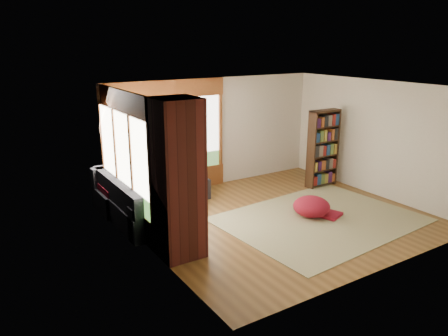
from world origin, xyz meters
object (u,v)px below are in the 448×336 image
area_rug (320,219)px  dog_tan (164,173)px  pouf (312,206)px  brick_chimney (177,180)px  dog_brindle (167,181)px  sectional_sofa (154,196)px  bookshelf (323,149)px

area_rug → dog_tan: size_ratio=3.89×
pouf → brick_chimney: bearing=-179.0°
brick_chimney → dog_brindle: size_ratio=2.81×
sectional_sofa → pouf: sectional_sofa is taller
pouf → bookshelf: bearing=40.3°
pouf → dog_tan: size_ratio=0.78×
area_rug → dog_brindle: 3.13m
sectional_sofa → brick_chimney: bearing=-98.5°
area_rug → pouf: (-0.01, 0.24, 0.21)m
area_rug → sectional_sofa: bearing=138.9°
brick_chimney → sectional_sofa: (0.45, 2.05, -1.00)m
dog_brindle → pouf: bearing=-127.2°
sectional_sofa → dog_tan: dog_tan is taller
bookshelf → area_rug: bearing=-134.6°
sectional_sofa → pouf: (2.55, -2.00, -0.09)m
bookshelf → dog_brindle: size_ratio=2.02×
bookshelf → dog_tan: bookshelf is taller
area_rug → pouf: 0.32m
dog_tan → area_rug: bearing=-55.7°
sectional_sofa → dog_brindle: (0.05, -0.53, 0.47)m
area_rug → bookshelf: 2.37m
bookshelf → pouf: 2.15m
dog_tan → brick_chimney: bearing=-120.2°
sectional_sofa → area_rug: 3.42m
sectional_sofa → dog_brindle: size_ratio=2.38×
sectional_sofa → area_rug: sectional_sofa is taller
sectional_sofa → pouf: size_ratio=2.95×
brick_chimney → area_rug: (3.01, -0.19, -1.29)m
brick_chimney → bookshelf: size_ratio=1.39×
brick_chimney → pouf: 3.19m
pouf → dog_tan: (-2.32, 2.00, 0.57)m
dog_brindle → sectional_sofa: bearing=-1.6°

